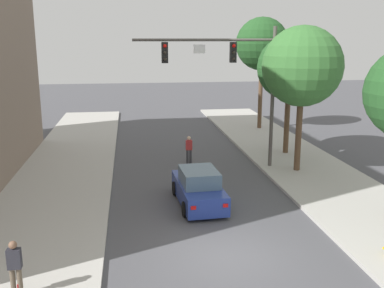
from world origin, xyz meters
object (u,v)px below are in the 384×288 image
at_px(pedestrian_crossing_road, 189,149).
at_px(street_tree_farthest, 262,44).
at_px(street_tree_second, 302,67).
at_px(pedestrian_sidewalk_left_walker, 15,266).
at_px(street_tree_third, 290,68).
at_px(car_lead_blue, 199,188).
at_px(traffic_signal_mast, 234,71).

relative_size(pedestrian_crossing_road, street_tree_farthest, 0.19).
distance_m(pedestrian_crossing_road, street_tree_farthest, 12.75).
height_order(pedestrian_crossing_road, street_tree_second, street_tree_second).
height_order(pedestrian_sidewalk_left_walker, street_tree_farthest, street_tree_farthest).
bearing_deg(pedestrian_crossing_road, street_tree_second, -23.72).
xyz_separation_m(street_tree_third, street_tree_farthest, (0.65, 7.82, 1.30)).
relative_size(car_lead_blue, street_tree_third, 0.61).
bearing_deg(pedestrian_sidewalk_left_walker, street_tree_second, 41.10).
relative_size(street_tree_second, street_tree_farthest, 0.89).
distance_m(car_lead_blue, street_tree_third, 11.10).
distance_m(traffic_signal_mast, street_tree_farthest, 11.58).
bearing_deg(street_tree_third, pedestrian_crossing_road, -168.31).
distance_m(traffic_signal_mast, street_tree_third, 4.85).
distance_m(street_tree_second, street_tree_farthest, 11.65).
xyz_separation_m(car_lead_blue, pedestrian_sidewalk_left_walker, (-6.03, -6.55, 0.34)).
xyz_separation_m(street_tree_second, street_tree_farthest, (1.35, 11.52, 0.99)).
height_order(street_tree_second, street_tree_farthest, street_tree_farthest).
bearing_deg(pedestrian_crossing_road, car_lead_blue, -94.04).
bearing_deg(pedestrian_crossing_road, traffic_signal_mast, -32.99).
xyz_separation_m(pedestrian_sidewalk_left_walker, street_tree_third, (12.69, 14.16, 4.25)).
height_order(car_lead_blue, street_tree_farthest, street_tree_farthest).
relative_size(street_tree_third, street_tree_farthest, 0.84).
bearing_deg(traffic_signal_mast, pedestrian_sidewalk_left_walker, -127.07).
height_order(car_lead_blue, street_tree_second, street_tree_second).
bearing_deg(car_lead_blue, pedestrian_sidewalk_left_walker, -132.61).
bearing_deg(street_tree_second, traffic_signal_mast, 163.21).
bearing_deg(street_tree_farthest, car_lead_blue, -115.35).
distance_m(pedestrian_sidewalk_left_walker, street_tree_third, 19.48).
height_order(traffic_signal_mast, street_tree_farthest, street_tree_farthest).
xyz_separation_m(traffic_signal_mast, street_tree_second, (3.33, -1.00, 0.24)).
height_order(street_tree_third, street_tree_farthest, street_tree_farthest).
xyz_separation_m(pedestrian_crossing_road, street_tree_farthest, (6.86, 9.10, 5.70)).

